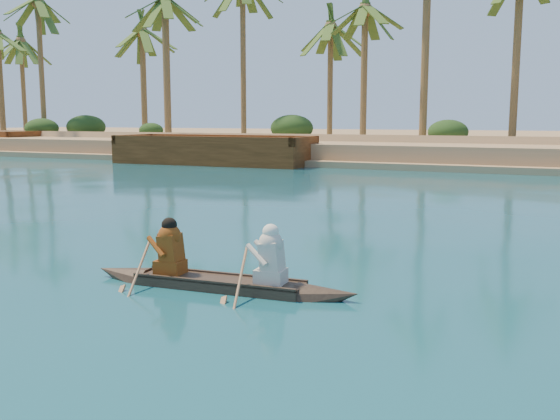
% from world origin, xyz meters
% --- Properties ---
extents(ground, '(160.00, 160.00, 0.00)m').
position_xyz_m(ground, '(0.00, 0.00, 0.00)').
color(ground, '#0D3F53').
rests_on(ground, ground).
extents(sandy_embankment, '(150.00, 51.00, 1.50)m').
position_xyz_m(sandy_embankment, '(0.00, 46.89, 0.53)').
color(sandy_embankment, tan).
rests_on(sandy_embankment, ground).
extents(palm_grove, '(110.00, 14.00, 16.00)m').
position_xyz_m(palm_grove, '(0.00, 35.00, 8.00)').
color(palm_grove, '#3A561E').
rests_on(palm_grove, ground).
extents(shrub_cluster, '(100.00, 6.00, 2.40)m').
position_xyz_m(shrub_cluster, '(0.00, 31.50, 1.20)').
color(shrub_cluster, '#1C3B15').
rests_on(shrub_cluster, ground).
extents(canoe, '(4.85, 1.00, 1.33)m').
position_xyz_m(canoe, '(3.03, -2.79, 0.26)').
color(canoe, '#3E2E21').
rests_on(canoe, ground).
extents(barge_mid, '(12.59, 4.47, 2.08)m').
position_xyz_m(barge_mid, '(-12.00, 22.18, 0.73)').
color(barge_mid, brown).
rests_on(barge_mid, ground).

